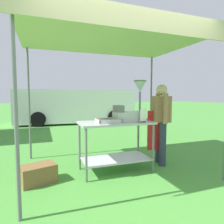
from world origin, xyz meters
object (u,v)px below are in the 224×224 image
donut_fryer (131,108)px  supply_crate (38,174)px  stall_canopy (114,41)px  van_white (76,106)px  donut_cart (116,136)px  menu_sign (143,116)px  vendor (161,120)px  donut_tray (108,121)px

donut_fryer → supply_crate: bearing=-179.4°
stall_canopy → van_white: 6.92m
donut_fryer → donut_cart: bearing=173.3°
stall_canopy → supply_crate: bearing=-173.6°
menu_sign → vendor: vendor is taller
donut_tray → supply_crate: 1.41m
menu_sign → vendor: bearing=25.4°
stall_canopy → supply_crate: size_ratio=5.41×
donut_fryer → supply_crate: (-1.62, -0.02, -1.01)m
donut_cart → vendor: bearing=1.8°
menu_sign → van_white: bearing=90.1°
stall_canopy → vendor: size_ratio=2.01×
donut_cart → van_white: bearing=86.4°
stall_canopy → vendor: (0.98, -0.07, -1.47)m
stall_canopy → supply_crate: stall_canopy is taller
donut_cart → donut_fryer: 0.58m
stall_canopy → menu_sign: bearing=-36.4°
donut_fryer → menu_sign: donut_fryer is taller
menu_sign → vendor: 0.61m
donut_tray → vendor: 1.16m
donut_tray → vendor: size_ratio=0.25×
stall_canopy → donut_cart: (-0.00, -0.10, -1.72)m
vendor → supply_crate: vendor is taller
donut_cart → stall_canopy: bearing=90.0°
donut_tray → van_white: (0.60, 6.91, -0.06)m
vendor → stall_canopy: bearing=176.2°
vendor → van_white: van_white is taller
stall_canopy → donut_fryer: (0.29, -0.13, -1.22)m
donut_cart → vendor: 1.01m
donut_cart → vendor: size_ratio=0.83×
vendor → supply_crate: bearing=-177.9°
donut_tray → van_white: 6.94m
menu_sign → supply_crate: (-1.78, 0.17, -0.87)m
donut_cart → van_white: 6.85m
stall_canopy → menu_sign: size_ratio=13.03×
donut_tray → van_white: bearing=85.1°
supply_crate → donut_fryer: bearing=0.6°
stall_canopy → donut_tray: (-0.17, -0.17, -1.44)m
vendor → van_white: size_ratio=0.27×
donut_cart → donut_fryer: bearing=-6.7°
donut_cart → donut_fryer: (0.29, -0.03, 0.50)m
menu_sign → vendor: (0.54, 0.26, -0.12)m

